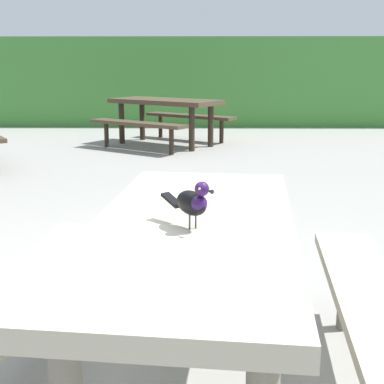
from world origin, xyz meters
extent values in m
plane|color=gray|center=(0.00, 0.00, 0.00)|extent=(60.00, 60.00, 0.00)
cube|color=#428438|center=(0.00, 10.08, 0.91)|extent=(28.00, 2.06, 1.82)
cube|color=#B2A893|center=(0.35, -0.19, 0.70)|extent=(0.94, 1.87, 0.07)
cylinder|color=slate|center=(0.16, 0.53, 0.33)|extent=(0.09, 0.09, 0.67)
cylinder|color=slate|center=(0.69, 0.48, 0.33)|extent=(0.09, 0.09, 0.67)
cube|color=#B2A893|center=(-0.35, -0.12, 0.41)|extent=(0.45, 1.73, 0.05)
cylinder|color=slate|center=(-0.28, 0.52, 0.20)|extent=(0.07, 0.07, 0.39)
cube|color=#B2A893|center=(1.04, -0.26, 0.41)|extent=(0.45, 1.73, 0.05)
cylinder|color=slate|center=(1.11, 0.37, 0.20)|extent=(0.07, 0.07, 0.39)
ellipsoid|color=black|center=(0.35, -0.29, 0.84)|extent=(0.15, 0.16, 0.09)
ellipsoid|color=#2D144C|center=(0.37, -0.33, 0.84)|extent=(0.09, 0.09, 0.06)
sphere|color=#2D144C|center=(0.38, -0.34, 0.90)|extent=(0.05, 0.05, 0.05)
sphere|color=#EAE08C|center=(0.41, -0.34, 0.90)|extent=(0.01, 0.01, 0.01)
sphere|color=#EAE08C|center=(0.37, -0.36, 0.90)|extent=(0.01, 0.01, 0.01)
cone|color=black|center=(0.41, -0.37, 0.90)|extent=(0.03, 0.03, 0.02)
cube|color=black|center=(0.27, -0.20, 0.82)|extent=(0.09, 0.10, 0.04)
cylinder|color=#47423D|center=(0.36, -0.29, 0.77)|extent=(0.01, 0.01, 0.05)
cylinder|color=#47423D|center=(0.34, -0.31, 0.77)|extent=(0.01, 0.01, 0.05)
cube|color=#473828|center=(-0.18, 6.60, 0.70)|extent=(1.92, 1.63, 0.07)
cylinder|color=#2E241A|center=(0.25, 5.99, 0.33)|extent=(0.09, 0.09, 0.67)
cylinder|color=#2E241A|center=(0.55, 6.44, 0.33)|extent=(0.09, 0.09, 0.67)
cylinder|color=#2E241A|center=(-0.91, 6.77, 0.33)|extent=(0.09, 0.09, 0.67)
cylinder|color=#2E241A|center=(-0.62, 7.21, 0.33)|extent=(0.09, 0.09, 0.67)
cube|color=#473828|center=(-0.57, 6.02, 0.41)|extent=(1.58, 1.18, 0.05)
cylinder|color=#2E241A|center=(-0.04, 5.67, 0.20)|extent=(0.07, 0.07, 0.39)
cylinder|color=#2E241A|center=(-1.10, 6.38, 0.20)|extent=(0.07, 0.07, 0.39)
cube|color=#473828|center=(0.20, 7.19, 0.41)|extent=(1.58, 1.18, 0.05)
cylinder|color=#2E241A|center=(0.74, 6.83, 0.20)|extent=(0.07, 0.07, 0.39)
cylinder|color=#2E241A|center=(-0.33, 7.54, 0.20)|extent=(0.07, 0.07, 0.39)
camera|label=1|loc=(0.37, -2.17, 1.33)|focal=50.71mm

